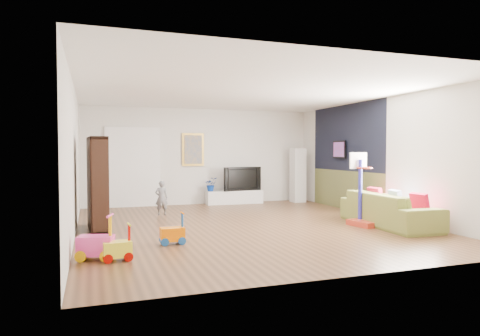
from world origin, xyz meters
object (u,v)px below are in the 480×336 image
object	(u,v)px
sofa	(389,209)
media_console	(234,197)
basketball_hoop	(366,189)
bookshelf	(97,184)

from	to	relation	value
sofa	media_console	bearing A→B (deg)	24.96
basketball_hoop	sofa	bearing A→B (deg)	-28.15
media_console	sofa	world-z (taller)	sofa
bookshelf	sofa	size ratio (longest dim) A/B	0.77
media_console	basketball_hoop	world-z (taller)	basketball_hoop
media_console	sofa	xyz separation A→B (m)	(1.79, -4.48, 0.15)
bookshelf	basketball_hoop	distance (m)	5.28
bookshelf	sofa	xyz separation A→B (m)	(5.55, -1.50, -0.55)
media_console	bookshelf	distance (m)	4.84
media_console	sofa	size ratio (longest dim) A/B	0.71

